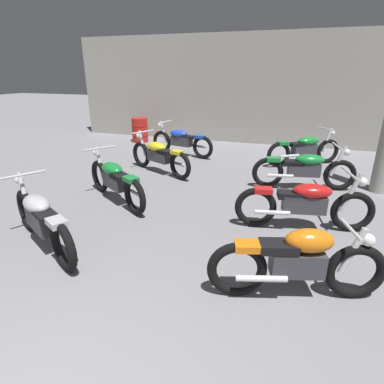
{
  "coord_description": "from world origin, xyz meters",
  "views": [
    {
      "loc": [
        1.56,
        -0.31,
        2.4
      ],
      "look_at": [
        0.0,
        4.26,
        0.55
      ],
      "focal_mm": 29.57,
      "sensor_mm": 36.0,
      "label": 1
    }
  ],
  "objects_px": {
    "motorcycle_right_row_3": "(305,169)",
    "motorcycle_left_row_3": "(159,155)",
    "motorcycle_right_row_1": "(298,261)",
    "motorcycle_left_row_2": "(115,179)",
    "oil_drum": "(140,130)",
    "motorcycle_left_row_4": "(181,140)",
    "motorcycle_right_row_2": "(305,203)",
    "motorcycle_left_row_1": "(41,218)",
    "motorcycle_right_row_4": "(305,149)"
  },
  "relations": [
    {
      "from": "motorcycle_left_row_3",
      "to": "motorcycle_right_row_1",
      "type": "bearing_deg",
      "value": -48.3
    },
    {
      "from": "motorcycle_left_row_4",
      "to": "oil_drum",
      "type": "xyz_separation_m",
      "value": [
        -2.1,
        1.37,
        -0.03
      ]
    },
    {
      "from": "motorcycle_left_row_2",
      "to": "motorcycle_left_row_4",
      "type": "distance_m",
      "value": 3.85
    },
    {
      "from": "motorcycle_right_row_2",
      "to": "oil_drum",
      "type": "distance_m",
      "value": 7.72
    },
    {
      "from": "oil_drum",
      "to": "motorcycle_right_row_1",
      "type": "bearing_deg",
      "value": -51.4
    },
    {
      "from": "motorcycle_left_row_1",
      "to": "motorcycle_left_row_2",
      "type": "distance_m",
      "value": 1.84
    },
    {
      "from": "motorcycle_right_row_1",
      "to": "motorcycle_left_row_3",
      "type": "bearing_deg",
      "value": 131.7
    },
    {
      "from": "motorcycle_right_row_2",
      "to": "motorcycle_right_row_3",
      "type": "height_order",
      "value": "same"
    },
    {
      "from": "motorcycle_right_row_1",
      "to": "motorcycle_right_row_4",
      "type": "height_order",
      "value": "motorcycle_right_row_4"
    },
    {
      "from": "motorcycle_right_row_1",
      "to": "motorcycle_right_row_4",
      "type": "bearing_deg",
      "value": 89.72
    },
    {
      "from": "motorcycle_left_row_2",
      "to": "oil_drum",
      "type": "bearing_deg",
      "value": 112.81
    },
    {
      "from": "motorcycle_left_row_3",
      "to": "motorcycle_left_row_4",
      "type": "bearing_deg",
      "value": 93.45
    },
    {
      "from": "motorcycle_left_row_3",
      "to": "motorcycle_right_row_1",
      "type": "distance_m",
      "value": 5.09
    },
    {
      "from": "motorcycle_left_row_3",
      "to": "motorcycle_right_row_4",
      "type": "xyz_separation_m",
      "value": [
        3.41,
        1.91,
        0.0
      ]
    },
    {
      "from": "motorcycle_left_row_2",
      "to": "motorcycle_right_row_1",
      "type": "xyz_separation_m",
      "value": [
        3.4,
        -1.8,
        0.01
      ]
    },
    {
      "from": "motorcycle_right_row_2",
      "to": "motorcycle_right_row_4",
      "type": "bearing_deg",
      "value": 90.5
    },
    {
      "from": "motorcycle_right_row_1",
      "to": "oil_drum",
      "type": "xyz_separation_m",
      "value": [
        -5.6,
        7.01,
        -0.03
      ]
    },
    {
      "from": "motorcycle_left_row_2",
      "to": "motorcycle_left_row_3",
      "type": "height_order",
      "value": "same"
    },
    {
      "from": "motorcycle_left_row_2",
      "to": "motorcycle_right_row_3",
      "type": "height_order",
      "value": "same"
    },
    {
      "from": "motorcycle_right_row_1",
      "to": "motorcycle_left_row_2",
      "type": "bearing_deg",
      "value": 152.14
    },
    {
      "from": "motorcycle_left_row_1",
      "to": "motorcycle_left_row_3",
      "type": "height_order",
      "value": "same"
    },
    {
      "from": "motorcycle_left_row_3",
      "to": "motorcycle_left_row_4",
      "type": "distance_m",
      "value": 1.85
    },
    {
      "from": "motorcycle_left_row_4",
      "to": "motorcycle_right_row_4",
      "type": "relative_size",
      "value": 1.14
    },
    {
      "from": "motorcycle_left_row_4",
      "to": "motorcycle_left_row_2",
      "type": "bearing_deg",
      "value": -88.63
    },
    {
      "from": "motorcycle_left_row_2",
      "to": "motorcycle_right_row_1",
      "type": "bearing_deg",
      "value": -27.86
    },
    {
      "from": "motorcycle_left_row_2",
      "to": "motorcycle_right_row_4",
      "type": "distance_m",
      "value": 5.21
    },
    {
      "from": "motorcycle_right_row_2",
      "to": "motorcycle_right_row_4",
      "type": "height_order",
      "value": "same"
    },
    {
      "from": "motorcycle_left_row_1",
      "to": "motorcycle_right_row_2",
      "type": "xyz_separation_m",
      "value": [
        3.53,
        1.8,
        0.0
      ]
    },
    {
      "from": "motorcycle_right_row_4",
      "to": "motorcycle_right_row_1",
      "type": "bearing_deg",
      "value": -90.28
    },
    {
      "from": "motorcycle_right_row_1",
      "to": "motorcycle_left_row_1",
      "type": "bearing_deg",
      "value": -179.38
    },
    {
      "from": "motorcycle_left_row_1",
      "to": "motorcycle_right_row_2",
      "type": "height_order",
      "value": "same"
    },
    {
      "from": "motorcycle_right_row_4",
      "to": "motorcycle_left_row_2",
      "type": "bearing_deg",
      "value": -131.25
    },
    {
      "from": "oil_drum",
      "to": "motorcycle_left_row_2",
      "type": "bearing_deg",
      "value": -67.19
    },
    {
      "from": "motorcycle_right_row_1",
      "to": "motorcycle_right_row_2",
      "type": "distance_m",
      "value": 1.77
    },
    {
      "from": "motorcycle_left_row_4",
      "to": "oil_drum",
      "type": "relative_size",
      "value": 2.51
    },
    {
      "from": "motorcycle_left_row_3",
      "to": "motorcycle_right_row_3",
      "type": "relative_size",
      "value": 0.93
    },
    {
      "from": "motorcycle_left_row_1",
      "to": "motorcycle_right_row_3",
      "type": "xyz_separation_m",
      "value": [
        3.51,
        3.77,
        0.0
      ]
    },
    {
      "from": "motorcycle_left_row_4",
      "to": "motorcycle_right_row_4",
      "type": "height_order",
      "value": "same"
    },
    {
      "from": "motorcycle_right_row_2",
      "to": "motorcycle_right_row_3",
      "type": "relative_size",
      "value": 1.0
    },
    {
      "from": "motorcycle_left_row_2",
      "to": "motorcycle_left_row_1",
      "type": "bearing_deg",
      "value": -91.91
    },
    {
      "from": "motorcycle_left_row_2",
      "to": "motorcycle_right_row_1",
      "type": "relative_size",
      "value": 0.99
    },
    {
      "from": "motorcycle_left_row_1",
      "to": "motorcycle_left_row_2",
      "type": "xyz_separation_m",
      "value": [
        0.06,
        1.84,
        0.0
      ]
    },
    {
      "from": "motorcycle_left_row_1",
      "to": "oil_drum",
      "type": "distance_m",
      "value": 7.36
    },
    {
      "from": "motorcycle_right_row_2",
      "to": "oil_drum",
      "type": "xyz_separation_m",
      "value": [
        -5.66,
        5.25,
        -0.03
      ]
    },
    {
      "from": "motorcycle_right_row_2",
      "to": "motorcycle_right_row_3",
      "type": "distance_m",
      "value": 1.97
    },
    {
      "from": "motorcycle_left_row_1",
      "to": "motorcycle_left_row_3",
      "type": "bearing_deg",
      "value": 88.8
    },
    {
      "from": "motorcycle_right_row_3",
      "to": "motorcycle_left_row_3",
      "type": "bearing_deg",
      "value": 178.94
    },
    {
      "from": "motorcycle_left_row_3",
      "to": "motorcycle_right_row_3",
      "type": "bearing_deg",
      "value": -1.06
    },
    {
      "from": "motorcycle_left_row_2",
      "to": "oil_drum",
      "type": "xyz_separation_m",
      "value": [
        -2.19,
        5.21,
        -0.03
      ]
    },
    {
      "from": "motorcycle_left_row_1",
      "to": "motorcycle_right_row_1",
      "type": "bearing_deg",
      "value": 0.62
    }
  ]
}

